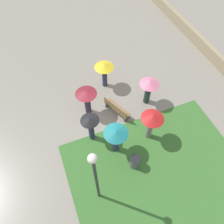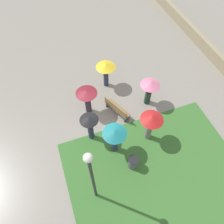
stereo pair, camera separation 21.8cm
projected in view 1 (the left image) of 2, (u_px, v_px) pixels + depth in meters
The scene contains 11 objects.
ground_plane at pixel (98, 124), 12.25m from camera, with size 90.00×90.00×0.00m, color gray.
lawn_patch_near at pixel (173, 201), 9.87m from camera, with size 9.13×8.39×0.06m.
park_bench at pixel (116, 109), 12.30m from camera, with size 1.69×1.08×0.90m.
lamp_post at pixel (95, 175), 7.70m from camera, with size 0.32×0.32×4.42m.
trash_bin at pixel (135, 162), 10.52m from camera, with size 0.50×0.50×0.83m.
crowd_person_teal at pixel (116, 136), 10.26m from camera, with size 1.17×1.17×1.84m.
crowd_person_black at pixel (90, 124), 10.67m from camera, with size 0.92×0.92×1.90m.
crowd_person_red at pixel (152, 120), 10.53m from camera, with size 1.13×1.13×2.01m.
crowd_person_maroon at pixel (87, 97), 11.68m from camera, with size 1.16×1.16×1.79m.
crowd_person_pink at pixel (149, 87), 12.10m from camera, with size 1.11×1.11×1.79m.
crowd_person_yellow at pixel (104, 69), 12.83m from camera, with size 1.16×1.16×1.77m.
Camera 1 is at (-6.33, 1.64, 10.41)m, focal length 35.00 mm.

